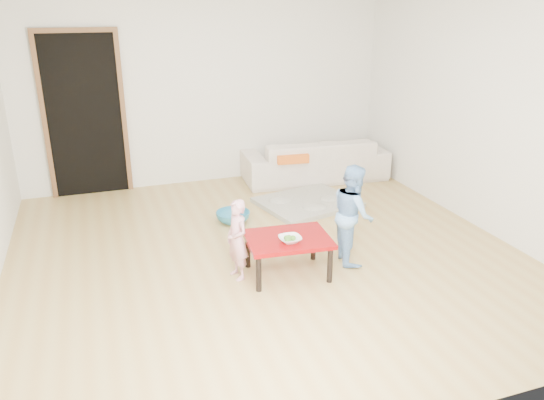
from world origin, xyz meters
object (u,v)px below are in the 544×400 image
red_table (288,256)px  child_blue (353,214)px  sofa (315,159)px  bowl (290,239)px  child_pink (237,240)px  basin (233,217)px

red_table → child_blue: 0.76m
sofa → bowl: (-1.38, -2.64, 0.11)m
bowl → child_pink: (-0.44, 0.20, -0.02)m
bowl → basin: 1.52m
sofa → child_blue: (-0.67, -2.46, 0.19)m
basin → child_blue: bearing=-56.8°
bowl → basin: (-0.14, 1.48, -0.34)m
red_table → child_pink: bearing=167.6°
child_blue → bowl: bearing=115.2°
bowl → child_blue: bearing=13.8°
basin → red_table: bearing=-83.6°
sofa → child_blue: bearing=79.1°
sofa → child_pink: 3.05m
basin → sofa: bearing=37.2°
red_table → bowl: size_ratio=3.79×
sofa → basin: (-1.52, -1.16, -0.23)m
child_blue → basin: child_blue is taller
red_table → child_pink: 0.50m
red_table → child_pink: (-0.45, 0.10, 0.19)m
red_table → child_pink: child_pink is taller
red_table → child_blue: (0.70, 0.08, 0.30)m
sofa → child_pink: bearing=57.5°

